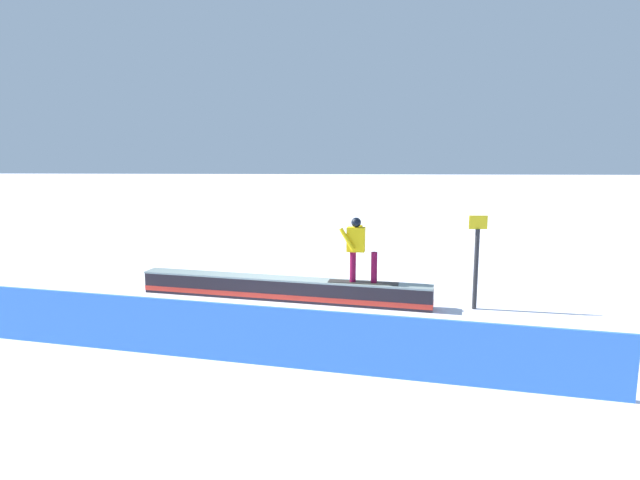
# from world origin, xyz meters

# --- Properties ---
(ground_plane) EXTENTS (120.00, 120.00, 0.00)m
(ground_plane) POSITION_xyz_m (0.00, 0.00, 0.00)
(ground_plane) COLOR white
(grind_box) EXTENTS (6.96, 1.91, 0.54)m
(grind_box) POSITION_xyz_m (0.00, 0.00, 0.24)
(grind_box) COLOR black
(grind_box) RESTS_ON ground_plane
(snowboarder) EXTENTS (1.61, 0.53, 1.48)m
(snowboarder) POSITION_xyz_m (-1.77, 0.38, 1.34)
(snowboarder) COLOR #2B2621
(snowboarder) RESTS_ON grind_box
(safety_fence) EXTENTS (11.17, 2.39, 1.01)m
(safety_fence) POSITION_xyz_m (0.00, 3.91, 0.50)
(safety_fence) COLOR #3776E2
(safety_fence) RESTS_ON ground_plane
(trail_marker) EXTENTS (0.40, 0.10, 2.10)m
(trail_marker) POSITION_xyz_m (-4.37, 0.55, 1.12)
(trail_marker) COLOR #262628
(trail_marker) RESTS_ON ground_plane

